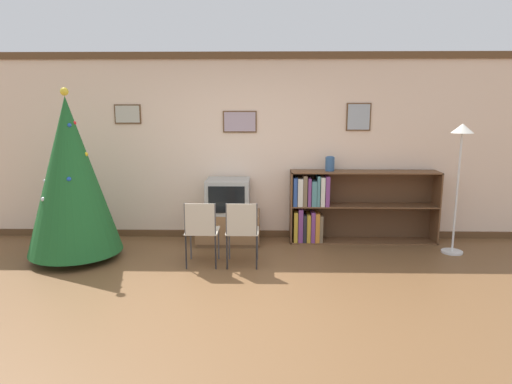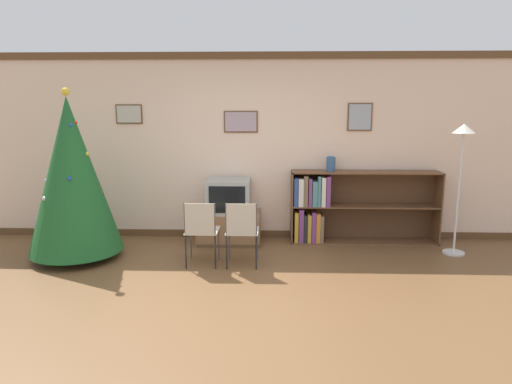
{
  "view_description": "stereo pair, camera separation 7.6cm",
  "coord_description": "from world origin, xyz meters",
  "views": [
    {
      "loc": [
        0.31,
        -4.32,
        1.99
      ],
      "look_at": [
        0.19,
        1.28,
        0.9
      ],
      "focal_mm": 32.0,
      "sensor_mm": 36.0,
      "label": 1
    },
    {
      "loc": [
        0.39,
        -4.32,
        1.99
      ],
      "look_at": [
        0.19,
        1.28,
        0.9
      ],
      "focal_mm": 32.0,
      "sensor_mm": 36.0,
      "label": 2
    }
  ],
  "objects": [
    {
      "name": "standing_lamp",
      "position": [
        2.84,
        1.64,
        1.33
      ],
      "size": [
        0.28,
        0.28,
        1.73
      ],
      "color": "silver",
      "rests_on": "ground_plane"
    },
    {
      "name": "ground_plane",
      "position": [
        0.0,
        0.0,
        0.0
      ],
      "size": [
        24.0,
        24.0,
        0.0
      ],
      "primitive_type": "plane",
      "color": "brown"
    },
    {
      "name": "television",
      "position": [
        -0.22,
        2.02,
        0.69
      ],
      "size": [
        0.61,
        0.53,
        0.48
      ],
      "color": "#9E9E99",
      "rests_on": "tv_console"
    },
    {
      "name": "folding_chair_left",
      "position": [
        -0.47,
        1.04,
        0.47
      ],
      "size": [
        0.4,
        0.4,
        0.82
      ],
      "color": "#BCB29E",
      "rests_on": "ground_plane"
    },
    {
      "name": "christmas_tree",
      "position": [
        -2.15,
        1.3,
        1.08
      ],
      "size": [
        1.17,
        1.17,
        2.18
      ],
      "color": "maroon",
      "rests_on": "ground_plane"
    },
    {
      "name": "tv_console",
      "position": [
        -0.22,
        2.03,
        0.23
      ],
      "size": [
        0.89,
        0.56,
        0.45
      ],
      "color": "brown",
      "rests_on": "ground_plane"
    },
    {
      "name": "wall_back",
      "position": [
        0.0,
        2.37,
        1.35
      ],
      "size": [
        8.63,
        0.11,
        2.7
      ],
      "color": "beige",
      "rests_on": "ground_plane"
    },
    {
      "name": "bookshelf",
      "position": [
        1.32,
        2.14,
        0.52
      ],
      "size": [
        2.11,
        0.36,
        1.04
      ],
      "color": "brown",
      "rests_on": "ground_plane"
    },
    {
      "name": "folding_chair_right",
      "position": [
        0.03,
        1.04,
        0.47
      ],
      "size": [
        0.4,
        0.4,
        0.82
      ],
      "color": "#BCB29E",
      "rests_on": "ground_plane"
    },
    {
      "name": "vase",
      "position": [
        1.23,
        2.16,
        1.14
      ],
      "size": [
        0.13,
        0.13,
        0.21
      ],
      "color": "#335684",
      "rests_on": "bookshelf"
    }
  ]
}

